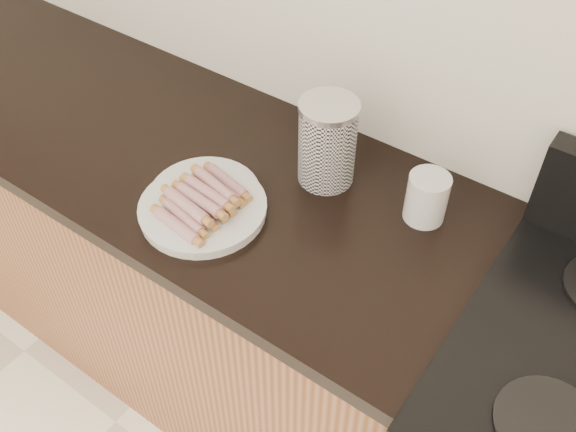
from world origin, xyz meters
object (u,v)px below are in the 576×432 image
Objects in this scene: main_plate at (203,210)px; side_plate at (205,195)px; canister at (327,142)px; mug at (427,198)px.

main_plate and side_plate have the same top height.
side_plate is 1.21× the size of canister.
side_plate is at bearing 126.68° from main_plate.
main_plate is 0.31m from canister.
main_plate is at bearing -53.32° from side_plate.
mug is at bearing 28.86° from side_plate.
canister reaches higher than main_plate.
side_plate is 0.29m from canister.
canister reaches higher than side_plate.
canister is (0.18, 0.21, 0.09)m from side_plate.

